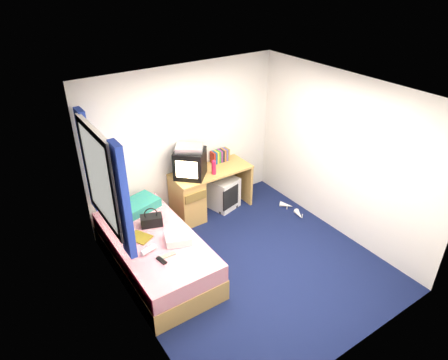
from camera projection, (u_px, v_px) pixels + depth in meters
ground at (249, 264)px, 5.51m from camera, size 3.40×3.40×0.00m
room_shell at (253, 171)px, 4.79m from camera, size 3.40×3.40×3.40m
bed at (156, 253)px, 5.29m from camera, size 1.01×2.00×0.54m
pillow at (137, 206)px, 5.68m from camera, size 0.67×0.51×0.13m
desk at (196, 193)px, 6.35m from camera, size 1.30×0.55×0.75m
storage_cube at (223, 193)px, 6.64m from camera, size 0.52×0.52×0.53m
crt_tv at (190, 163)px, 6.03m from camera, size 0.60×0.59×0.44m
vcr at (189, 148)px, 5.91m from camera, size 0.49×0.47×0.08m
book_row at (220, 156)px, 6.52m from camera, size 0.31×0.13×0.20m
picture_frame at (227, 154)px, 6.65m from camera, size 0.06×0.12×0.14m
pink_water_bottle at (214, 168)px, 6.14m from camera, size 0.08×0.08×0.22m
aerosol_can at (202, 165)px, 6.25m from camera, size 0.06×0.06×0.19m
handbag at (151, 220)px, 5.34m from camera, size 0.33×0.25×0.27m
towel at (178, 238)px, 5.05m from camera, size 0.40×0.36×0.11m
magazine at (140, 237)px, 5.14m from camera, size 0.32×0.35×0.01m
water_bottle at (148, 250)px, 4.88m from camera, size 0.21×0.11×0.07m
colour_swatch_fan at (167, 256)px, 4.83m from camera, size 0.22×0.06×0.01m
remote_control at (161, 260)px, 4.75m from camera, size 0.08×0.17×0.02m
window_assembly at (103, 179)px, 4.70m from camera, size 0.11×1.42×1.40m
white_heels at (293, 210)px, 6.60m from camera, size 0.20×0.56×0.09m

